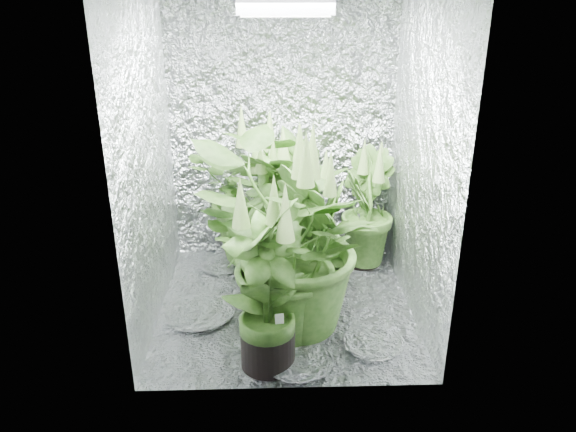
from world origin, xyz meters
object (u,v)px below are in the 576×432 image
(plant_d, at_px, (272,225))
(circulation_fan, at_px, (361,241))
(plant_e, at_px, (293,244))
(plant_f, at_px, (267,286))
(grow_lamp, at_px, (285,6))
(plant_c, at_px, (365,211))
(plant_g, at_px, (313,241))
(plant_a, at_px, (261,193))
(plant_b, at_px, (299,201))

(plant_d, distance_m, circulation_fan, 0.88)
(plant_e, bearing_deg, plant_f, -117.18)
(grow_lamp, relative_size, plant_c, 0.54)
(grow_lamp, distance_m, plant_e, 1.27)
(plant_e, xyz_separation_m, plant_f, (-0.14, -0.28, -0.10))
(circulation_fan, bearing_deg, plant_d, -142.51)
(grow_lamp, relative_size, plant_g, 0.47)
(grow_lamp, xyz_separation_m, plant_a, (-0.16, 0.64, -1.28))
(plant_a, relative_size, plant_c, 1.33)
(plant_f, height_order, circulation_fan, plant_f)
(plant_a, distance_m, plant_b, 0.28)
(plant_a, xyz_separation_m, plant_e, (0.19, -0.96, 0.05))
(plant_b, relative_size, circulation_fan, 2.79)
(plant_f, bearing_deg, plant_e, 62.82)
(plant_a, bearing_deg, plant_f, -87.87)
(plant_c, bearing_deg, plant_g, -122.74)
(plant_c, distance_m, plant_f, 1.37)
(plant_d, distance_m, plant_e, 0.49)
(plant_c, height_order, plant_f, plant_f)
(plant_g, relative_size, circulation_fan, 2.76)
(plant_b, bearing_deg, plant_a, 175.11)
(plant_c, relative_size, circulation_fan, 2.40)
(plant_g, distance_m, circulation_fan, 0.87)
(plant_e, distance_m, plant_g, 0.29)
(plant_b, xyz_separation_m, plant_e, (-0.08, -0.93, 0.11))
(plant_a, height_order, plant_f, plant_a)
(plant_a, bearing_deg, plant_b, -4.89)
(circulation_fan, bearing_deg, plant_e, -117.81)
(plant_f, bearing_deg, plant_c, 59.23)
(plant_d, xyz_separation_m, plant_e, (0.12, -0.47, 0.09))
(plant_c, bearing_deg, plant_e, -121.84)
(plant_c, relative_size, plant_g, 0.87)
(plant_c, xyz_separation_m, plant_g, (-0.42, -0.66, 0.08))
(plant_d, xyz_separation_m, plant_f, (-0.03, -0.75, -0.01))
(plant_c, bearing_deg, plant_b, 175.67)
(plant_b, distance_m, plant_d, 0.50)
(plant_d, distance_m, plant_f, 0.75)
(plant_e, height_order, plant_g, plant_e)
(plant_g, xyz_separation_m, circulation_fan, (0.42, 0.69, -0.33))
(grow_lamp, bearing_deg, plant_a, 103.97)
(plant_b, height_order, circulation_fan, plant_b)
(grow_lamp, xyz_separation_m, plant_g, (0.17, -0.08, -1.33))
(grow_lamp, xyz_separation_m, plant_e, (0.03, -0.32, -1.23))
(plant_c, distance_m, plant_d, 0.80)
(plant_b, xyz_separation_m, plant_c, (0.48, -0.04, -0.07))
(plant_a, relative_size, plant_e, 0.88)
(plant_b, bearing_deg, plant_e, -95.04)
(plant_d, bearing_deg, plant_e, -76.22)
(grow_lamp, xyz_separation_m, plant_d, (-0.08, 0.15, -1.32))
(plant_b, relative_size, plant_f, 1.00)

